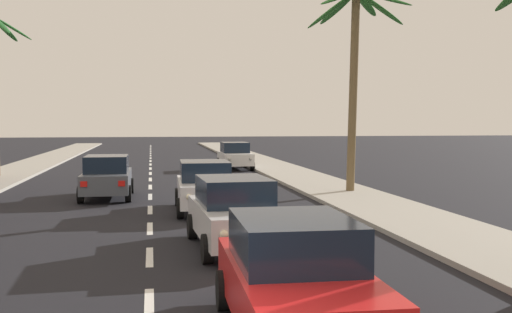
# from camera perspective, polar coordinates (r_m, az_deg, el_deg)

# --- Properties ---
(sidewalk_right) EXTENTS (3.20, 110.00, 0.14)m
(sidewalk_right) POSITION_cam_1_polar(r_m,az_deg,el_deg) (27.42, 6.74, -2.89)
(sidewalk_right) COLOR #9E998E
(sidewalk_right) RESTS_ON ground
(lane_markings) EXTENTS (4.28, 89.77, 0.01)m
(lane_markings) POSITION_cam_1_polar(r_m,az_deg,el_deg) (27.42, -8.98, -3.05)
(lane_markings) COLOR silver
(lane_markings) RESTS_ON ground
(sedan_lead_at_stop_bar) EXTENTS (2.00, 4.47, 1.68)m
(sedan_lead_at_stop_bar) POSITION_cam_1_polar(r_m,az_deg,el_deg) (8.76, 3.65, -11.11)
(sedan_lead_at_stop_bar) COLOR red
(sedan_lead_at_stop_bar) RESTS_ON ground
(sedan_third_in_queue) EXTENTS (2.10, 4.51, 1.68)m
(sedan_third_in_queue) POSITION_cam_1_polar(r_m,az_deg,el_deg) (14.66, -2.00, -5.23)
(sedan_third_in_queue) COLOR silver
(sedan_third_in_queue) RESTS_ON ground
(sedan_fifth_in_queue) EXTENTS (2.02, 4.48, 1.68)m
(sedan_fifth_in_queue) POSITION_cam_1_polar(r_m,az_deg,el_deg) (20.67, -4.78, -2.73)
(sedan_fifth_in_queue) COLOR silver
(sedan_fifth_in_queue) RESTS_ON ground
(sedan_oncoming_far) EXTENTS (1.95, 4.45, 1.68)m
(sedan_oncoming_far) POSITION_cam_1_polar(r_m,az_deg,el_deg) (24.73, -13.68, -1.81)
(sedan_oncoming_far) COLOR #4C515B
(sedan_oncoming_far) RESTS_ON ground
(sedan_parked_nearest_kerb) EXTENTS (1.95, 4.45, 1.68)m
(sedan_parked_nearest_kerb) POSITION_cam_1_polar(r_m,az_deg,el_deg) (38.49, -1.97, 0.10)
(sedan_parked_nearest_kerb) COLOR silver
(sedan_parked_nearest_kerb) RESTS_ON ground
(palm_right_second) EXTENTS (4.21, 4.46, 8.58)m
(palm_right_second) POSITION_cam_1_polar(r_m,az_deg,el_deg) (25.87, 9.16, 10.41)
(palm_right_second) COLOR brown
(palm_right_second) RESTS_ON ground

